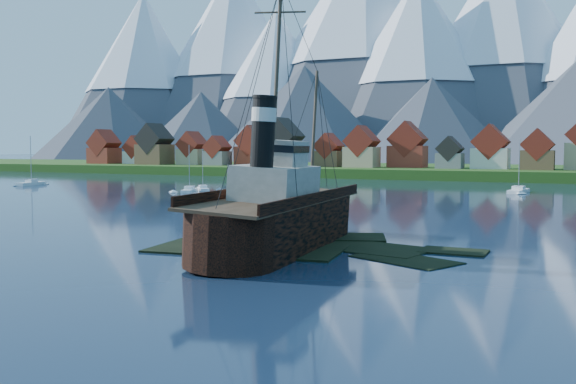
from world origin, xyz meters
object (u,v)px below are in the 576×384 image
at_px(sailboat_e, 518,192).
at_px(tugboat_wreck, 286,214).
at_px(sailboat_a, 190,191).
at_px(sailboat_c, 203,189).
at_px(sailboat_b, 32,184).
at_px(sailboat_f, 255,184).

bearing_deg(sailboat_e, tugboat_wreck, -91.85).
distance_m(sailboat_a, sailboat_e, 70.69).
xyz_separation_m(sailboat_a, sailboat_c, (-0.37, 5.91, -0.01)).
bearing_deg(sailboat_c, sailboat_b, 143.79).
relative_size(sailboat_a, sailboat_e, 0.88).
bearing_deg(tugboat_wreck, sailboat_e, 77.17).
height_order(tugboat_wreck, sailboat_a, tugboat_wreck).
relative_size(sailboat_b, sailboat_e, 1.09).
relative_size(sailboat_a, sailboat_c, 1.08).
bearing_deg(sailboat_c, sailboat_e, -20.10).
height_order(tugboat_wreck, sailboat_b, tugboat_wreck).
xyz_separation_m(tugboat_wreck, sailboat_e, (13.04, 88.37, -2.96)).
relative_size(sailboat_b, sailboat_f, 1.00).
height_order(tugboat_wreck, sailboat_c, tugboat_wreck).
bearing_deg(sailboat_b, sailboat_c, -4.32).
relative_size(tugboat_wreck, sailboat_f, 2.46).
bearing_deg(sailboat_e, sailboat_f, -173.34).
bearing_deg(sailboat_b, sailboat_a, -11.02).
height_order(sailboat_a, sailboat_c, sailboat_a).
height_order(sailboat_a, sailboat_b, sailboat_b).
distance_m(tugboat_wreck, sailboat_c, 84.36).
bearing_deg(sailboat_f, tugboat_wreck, -83.27).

